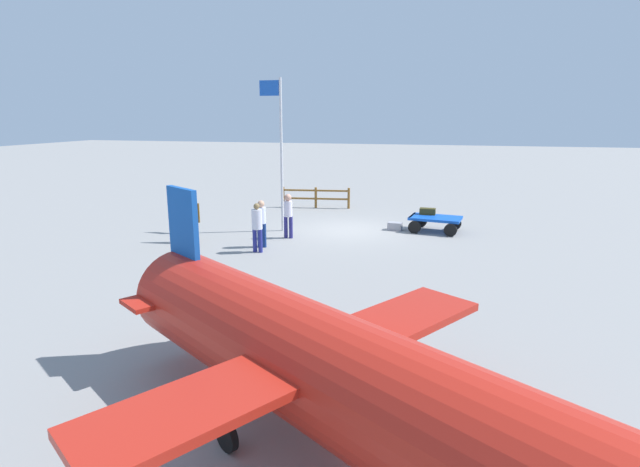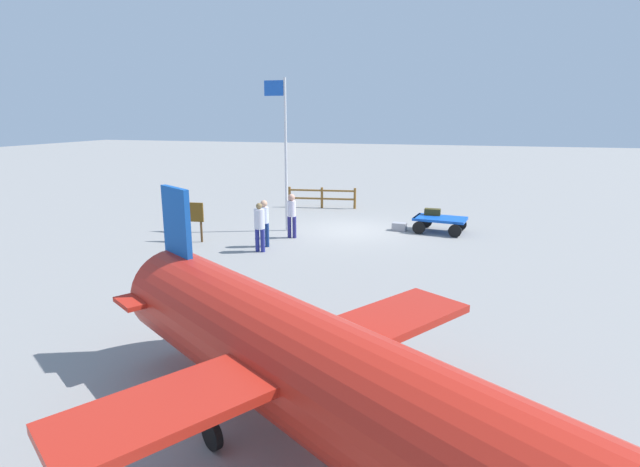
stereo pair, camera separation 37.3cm
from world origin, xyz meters
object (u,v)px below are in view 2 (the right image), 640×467
object	(u,v)px
suitcase_olive	(399,227)
worker_supervisor	(260,224)
luggage_cart	(440,221)
airplane_near	(316,374)
flagpole	(284,144)
worker_lead	(264,220)
signboard	(190,215)
worker_trailing	(292,213)
suitcase_navy	(432,212)

from	to	relation	value
suitcase_olive	worker_supervisor	xyz separation A→B (m)	(4.04, 4.43, 0.80)
luggage_cart	airplane_near	bearing A→B (deg)	86.64
worker_supervisor	flagpole	distance (m)	4.02
worker_lead	worker_supervisor	distance (m)	0.67
worker_lead	worker_supervisor	size ratio (longest dim) A/B	0.99
airplane_near	signboard	bearing A→B (deg)	-52.30
worker_trailing	worker_supervisor	bearing A→B (deg)	80.16
suitcase_olive	flagpole	world-z (taller)	flagpole
worker_trailing	airplane_near	world-z (taller)	airplane_near
luggage_cart	worker_lead	world-z (taller)	worker_lead
suitcase_navy	luggage_cart	bearing A→B (deg)	126.58
suitcase_olive	worker_trailing	xyz separation A→B (m)	(3.67, 2.30, 0.79)
luggage_cart	suitcase_navy	xyz separation A→B (m)	(0.31, -0.42, 0.27)
luggage_cart	flagpole	xyz separation A→B (m)	(5.85, 1.37, 2.91)
suitcase_olive	worker_supervisor	distance (m)	6.04
suitcase_olive	worker_lead	distance (m)	5.65
worker_lead	worker_supervisor	bearing A→B (deg)	99.25
worker_lead	flagpole	world-z (taller)	flagpole
suitcase_navy	worker_lead	size ratio (longest dim) A/B	0.39
worker_lead	worker_trailing	bearing A→B (deg)	-108.07
worker_trailing	worker_supervisor	distance (m)	2.16
worker_lead	signboard	xyz separation A→B (m)	(2.82, 0.08, 0.02)
suitcase_navy	flagpole	xyz separation A→B (m)	(5.55, 1.78, 2.64)
luggage_cart	worker_trailing	size ratio (longest dim) A/B	1.27
worker_trailing	worker_lead	bearing A→B (deg)	71.93
luggage_cart	suitcase_navy	world-z (taller)	suitcase_navy
luggage_cart	flagpole	world-z (taller)	flagpole
worker_supervisor	worker_lead	bearing A→B (deg)	-80.75
worker_lead	airplane_near	distance (m)	11.12
worker_lead	luggage_cart	bearing A→B (deg)	-145.33
worker_trailing	suitcase_navy	bearing A→B (deg)	-149.55
signboard	airplane_near	bearing A→B (deg)	127.70
airplane_near	flagpole	world-z (taller)	flagpole
suitcase_olive	airplane_near	bearing A→B (deg)	92.92
luggage_cart	signboard	size ratio (longest dim) A/B	1.46
signboard	worker_lead	bearing A→B (deg)	-178.28
airplane_near	signboard	distance (m)	12.54
worker_lead	signboard	size ratio (longest dim) A/B	1.14
luggage_cart	suitcase_olive	xyz separation A→B (m)	(1.52, 0.15, -0.29)
suitcase_olive	signboard	xyz separation A→B (m)	(6.96, 3.85, 0.80)
suitcase_navy	signboard	xyz separation A→B (m)	(8.17, 4.42, 0.25)
luggage_cart	worker_trailing	bearing A→B (deg)	25.31
suitcase_navy	worker_lead	distance (m)	6.89
luggage_cart	flagpole	distance (m)	6.68
worker_lead	suitcase_navy	bearing A→B (deg)	-141.03
suitcase_olive	flagpole	size ratio (longest dim) A/B	0.10
suitcase_navy	worker_trailing	bearing A→B (deg)	30.45
worker_lead	signboard	world-z (taller)	worker_lead
airplane_near	suitcase_navy	bearing A→B (deg)	-92.03
suitcase_olive	airplane_near	distance (m)	13.83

